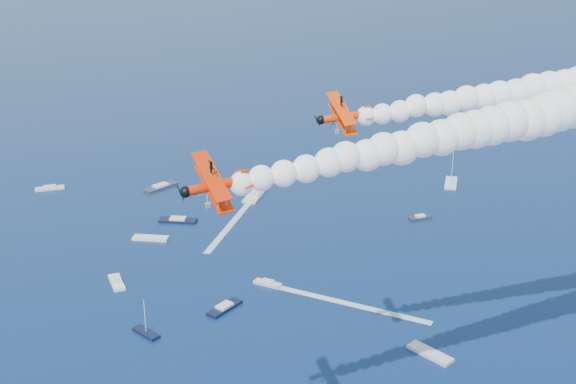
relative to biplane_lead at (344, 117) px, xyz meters
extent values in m
cube|color=silver|center=(4.35, 62.21, -58.47)|extent=(6.77, 6.42, 0.70)
cube|color=silver|center=(15.65, 122.84, -58.47)|extent=(11.12, 14.55, 0.70)
cube|color=white|center=(-31.53, 73.08, -58.47)|extent=(3.89, 9.08, 0.70)
cube|color=black|center=(-8.25, 53.36, -58.47)|extent=(9.36, 8.06, 0.70)
cube|color=#313642|center=(-13.06, 139.01, -58.47)|extent=(12.41, 9.91, 0.70)
cube|color=white|center=(-20.71, 97.68, -58.47)|extent=(10.48, 6.93, 0.70)
cube|color=black|center=(-26.77, 47.47, -58.47)|extent=(5.67, 7.19, 0.70)
cube|color=silver|center=(29.12, 23.24, -58.47)|extent=(7.34, 10.25, 0.70)
cube|color=white|center=(82.81, 115.68, -58.47)|extent=(9.43, 12.32, 0.70)
cube|color=#282C36|center=(59.10, 90.41, -58.47)|extent=(7.13, 2.86, 0.70)
cube|color=black|center=(-11.48, 108.44, -58.47)|extent=(11.73, 7.58, 0.70)
cube|color=silver|center=(-49.01, 147.75, -58.47)|extent=(9.45, 3.22, 0.70)
cube|color=white|center=(21.07, 47.09, -58.79)|extent=(29.53, 26.97, 0.04)
cube|color=white|center=(2.42, 100.34, -58.79)|extent=(20.99, 33.77, 0.04)
camera|label=1|loc=(-34.42, -91.89, 25.71)|focal=45.05mm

